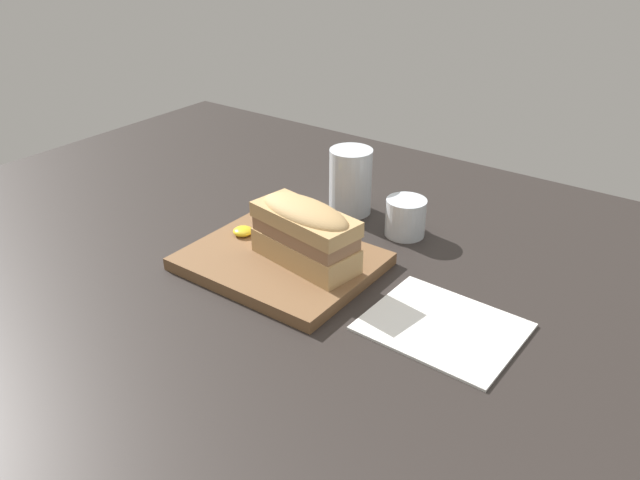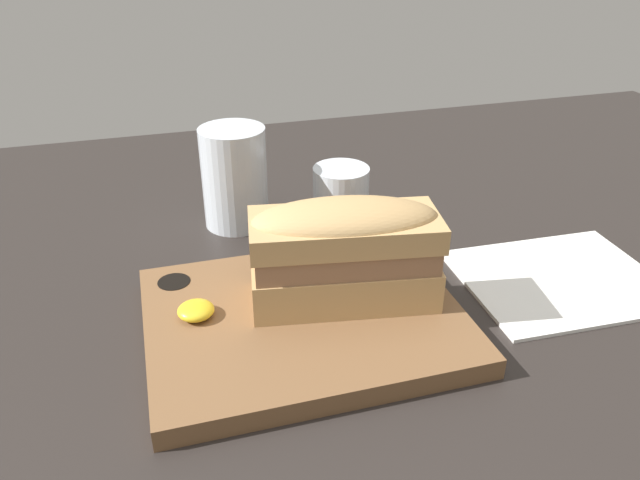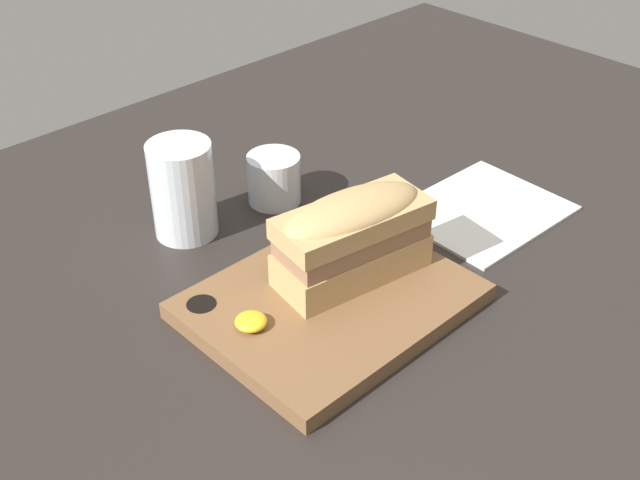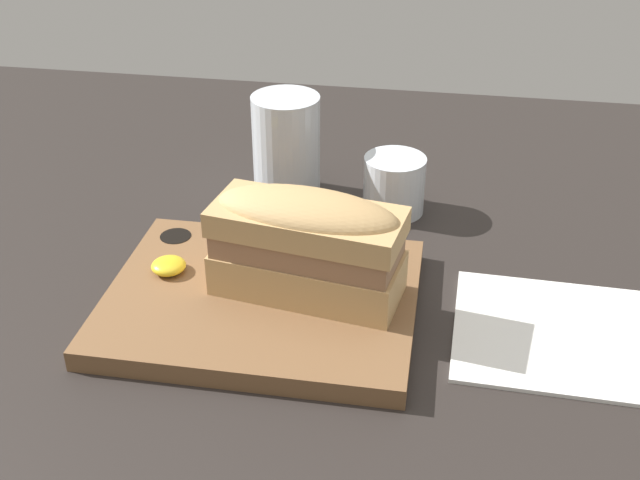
% 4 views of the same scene
% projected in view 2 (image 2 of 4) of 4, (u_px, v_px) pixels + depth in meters
% --- Properties ---
extents(dining_table, '(1.61, 1.23, 0.02)m').
position_uv_depth(dining_table, '(362.00, 344.00, 0.57)').
color(dining_table, '#282321').
rests_on(dining_table, ground).
extents(serving_board, '(0.28, 0.23, 0.02)m').
position_uv_depth(serving_board, '(302.00, 319.00, 0.57)').
color(serving_board, brown).
rests_on(serving_board, dining_table).
extents(sandwich, '(0.18, 0.10, 0.10)m').
position_uv_depth(sandwich, '(345.00, 248.00, 0.56)').
color(sandwich, tan).
rests_on(sandwich, serving_board).
extents(mustard_dollop, '(0.03, 0.03, 0.01)m').
position_uv_depth(mustard_dollop, '(196.00, 310.00, 0.55)').
color(mustard_dollop, gold).
rests_on(mustard_dollop, serving_board).
extents(water_glass, '(0.08, 0.08, 0.12)m').
position_uv_depth(water_glass, '(235.00, 184.00, 0.74)').
color(water_glass, silver).
rests_on(water_glass, dining_table).
extents(wine_glass, '(0.07, 0.07, 0.06)m').
position_uv_depth(wine_glass, '(341.00, 195.00, 0.76)').
color(wine_glass, silver).
rests_on(wine_glass, dining_table).
extents(napkin, '(0.20, 0.17, 0.00)m').
position_uv_depth(napkin, '(560.00, 279.00, 0.64)').
color(napkin, white).
rests_on(napkin, dining_table).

